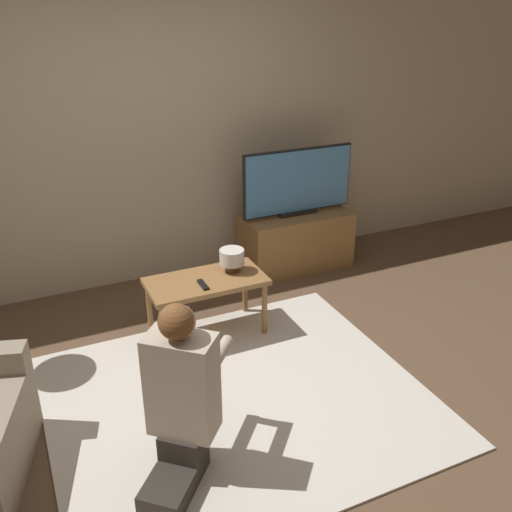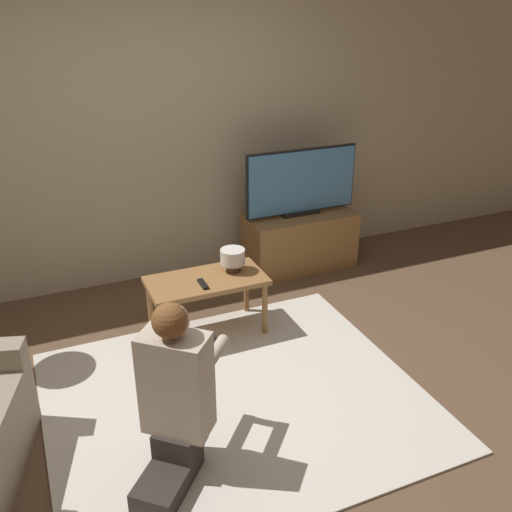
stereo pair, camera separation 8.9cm
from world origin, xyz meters
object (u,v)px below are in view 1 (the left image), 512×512
Objects in this scene: tv at (298,182)px; person_kneeling at (182,395)px; table_lamp at (232,258)px; coffee_table at (206,286)px.

tv is 2.61m from person_kneeling.
tv reaches higher than table_lamp.
tv reaches higher than coffee_table.
tv is at bearing -89.95° from person_kneeling.
tv is 1.05× the size of person_kneeling.
tv is 1.19m from table_lamp.
person_kneeling is at bearing -131.27° from tv.
table_lamp reaches higher than coffee_table.
tv reaches higher than person_kneeling.
person_kneeling is (-1.71, -1.94, -0.32)m from tv.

